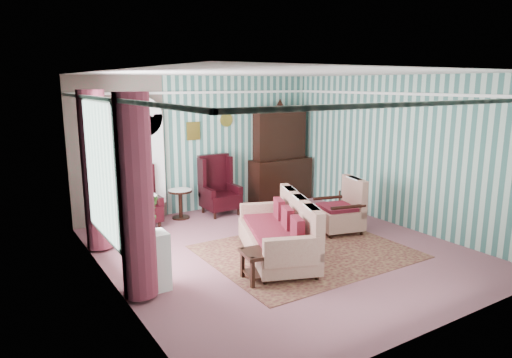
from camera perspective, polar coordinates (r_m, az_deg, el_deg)
floor at (r=7.77m, az=3.14°, el=-8.82°), size 6.00×6.00×0.00m
room_shell at (r=7.11m, az=-1.59°, el=5.92°), size 5.53×6.02×2.91m
bookcase at (r=9.36m, az=-13.82°, el=1.55°), size 0.80×0.28×2.24m
dresser_hutch at (r=10.70m, az=3.11°, el=3.48°), size 1.50×0.56×2.36m
wingback_left at (r=9.02m, az=-14.38°, el=-2.08°), size 0.76×0.80×1.25m
wingback_right at (r=9.67m, az=-4.49°, el=-0.79°), size 0.76×0.80×1.25m
seated_woman at (r=9.03m, az=-14.37°, el=-2.29°), size 0.44×0.40×1.18m
round_side_table at (r=9.53m, az=-9.41°, el=-3.12°), size 0.50×0.50×0.60m
nest_table at (r=9.86m, az=11.90°, el=-2.89°), size 0.45×0.38×0.54m
plant_stand at (r=6.35m, az=-13.42°, el=-10.13°), size 0.55×0.35×0.80m
rug at (r=7.71m, az=6.28°, el=-8.99°), size 3.20×2.60×0.01m
sofa at (r=7.21m, az=2.57°, el=-6.08°), size 1.68×2.26×1.04m
floral_armchair at (r=8.63m, az=10.31°, el=-3.12°), size 1.01×1.02×1.08m
coffee_table at (r=6.62m, az=2.18°, el=-10.53°), size 0.97×0.63×0.45m
potted_plant_a at (r=6.03m, az=-14.29°, el=-4.98°), size 0.49×0.45×0.47m
potted_plant_b at (r=6.24m, az=-13.15°, el=-4.22°), size 0.30×0.26×0.50m
potted_plant_c at (r=6.22m, az=-14.47°, el=-4.63°), size 0.32×0.32×0.44m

